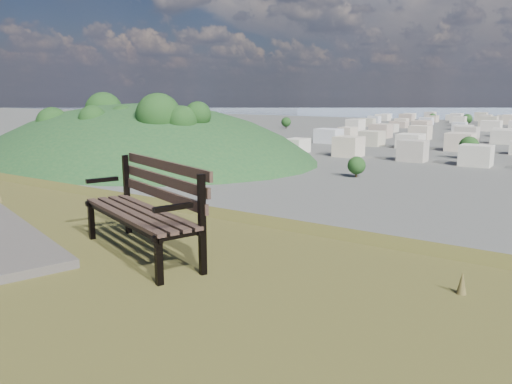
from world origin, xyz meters
The scene contains 2 objects.
park_bench centered at (-0.37, 2.55, 25.51)m, with size 1.80×1.09×0.90m.
green_wooded_hill centered at (-155.19, 145.97, 0.13)m, with size 178.34×142.67×89.17m.
Camera 1 is at (3.14, -0.75, 26.54)m, focal length 35.00 mm.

